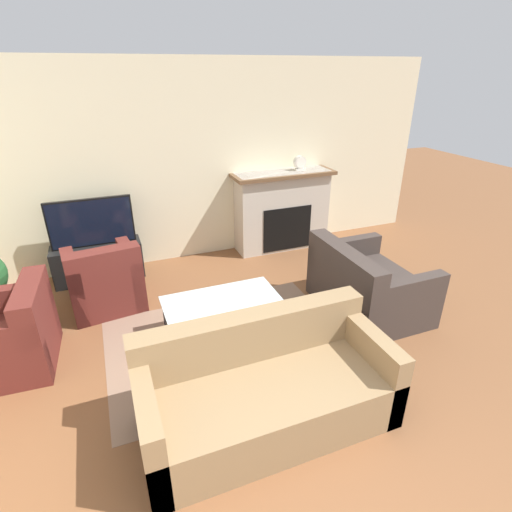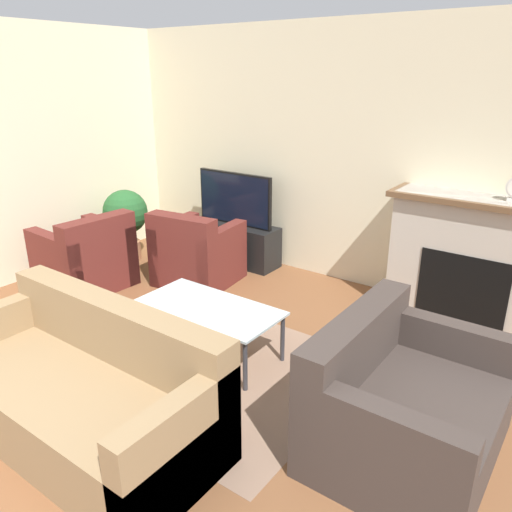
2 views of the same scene
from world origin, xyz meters
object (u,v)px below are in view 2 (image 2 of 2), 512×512
(armchair_by_window, at_px, (86,260))
(armchair_accent, at_px, (197,256))
(coffee_table, at_px, (210,310))
(tv, at_px, (235,199))
(potted_plant, at_px, (126,216))
(couch_loveseat, at_px, (403,407))
(couch_sectional, at_px, (84,393))

(armchair_by_window, distance_m, armchair_accent, 1.18)
(armchair_accent, xyz_separation_m, coffee_table, (1.09, -1.03, 0.09))
(tv, bearing_deg, armchair_by_window, -118.49)
(tv, height_order, armchair_accent, tv)
(armchair_accent, xyz_separation_m, potted_plant, (-1.19, 0.05, 0.24))
(couch_loveseat, xyz_separation_m, armchair_accent, (-2.77, 1.18, 0.01))
(couch_sectional, distance_m, coffee_table, 1.20)
(tv, height_order, armchair_by_window, tv)
(couch_sectional, xyz_separation_m, potted_plant, (-2.27, 2.28, 0.25))
(couch_loveseat, height_order, armchair_by_window, same)
(tv, bearing_deg, coffee_table, -57.37)
(coffee_table, bearing_deg, armchair_by_window, 172.66)
(couch_sectional, relative_size, armchair_by_window, 2.23)
(tv, distance_m, coffee_table, 2.15)
(coffee_table, bearing_deg, tv, 122.63)
(couch_loveseat, height_order, coffee_table, couch_loveseat)
(couch_sectional, relative_size, couch_loveseat, 1.56)
(armchair_by_window, height_order, potted_plant, potted_plant)
(armchair_accent, relative_size, coffee_table, 0.74)
(couch_loveseat, height_order, armchair_accent, same)
(couch_sectional, xyz_separation_m, coffee_table, (0.01, 1.20, 0.10))
(couch_loveseat, height_order, potted_plant, potted_plant)
(coffee_table, bearing_deg, couch_loveseat, -5.13)
(couch_loveseat, relative_size, armchair_by_window, 1.44)
(couch_loveseat, distance_m, coffee_table, 1.69)
(couch_sectional, bearing_deg, couch_loveseat, 31.78)
(couch_loveseat, distance_m, armchair_by_window, 3.67)
(armchair_by_window, height_order, armchair_accent, same)
(couch_loveseat, relative_size, potted_plant, 1.43)
(couch_sectional, distance_m, armchair_accent, 2.48)
(potted_plant, bearing_deg, tv, 31.37)
(couch_sectional, bearing_deg, armchair_by_window, 143.43)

